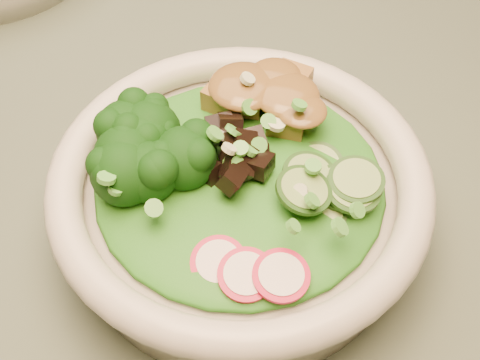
% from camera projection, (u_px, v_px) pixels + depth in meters
% --- Properties ---
extents(dining_table, '(1.20, 0.80, 0.75)m').
position_uv_depth(dining_table, '(110.00, 210.00, 0.61)').
color(dining_table, black).
rests_on(dining_table, ground).
extents(salad_bowl, '(0.24, 0.24, 0.07)m').
position_uv_depth(salad_bowl, '(240.00, 198.00, 0.43)').
color(salad_bowl, beige).
rests_on(salad_bowl, dining_table).
extents(lettuce_bed, '(0.18, 0.18, 0.02)m').
position_uv_depth(lettuce_bed, '(240.00, 179.00, 0.42)').
color(lettuce_bed, '#175B13').
rests_on(lettuce_bed, salad_bowl).
extents(broccoli_florets, '(0.08, 0.07, 0.04)m').
position_uv_depth(broccoli_florets, '(151.00, 152.00, 0.41)').
color(broccoli_florets, black).
rests_on(broccoli_florets, salad_bowl).
extents(radish_slices, '(0.10, 0.05, 0.02)m').
position_uv_depth(radish_slices, '(222.00, 256.00, 0.38)').
color(radish_slices, '#B40D33').
rests_on(radish_slices, salad_bowl).
extents(cucumber_slices, '(0.07, 0.07, 0.03)m').
position_uv_depth(cucumber_slices, '(335.00, 186.00, 0.40)').
color(cucumber_slices, '#7CA65C').
rests_on(cucumber_slices, salad_bowl).
extents(mushroom_heap, '(0.07, 0.07, 0.04)m').
position_uv_depth(mushroom_heap, '(244.00, 154.00, 0.41)').
color(mushroom_heap, black).
rests_on(mushroom_heap, salad_bowl).
extents(tofu_cubes, '(0.09, 0.06, 0.03)m').
position_uv_depth(tofu_cubes, '(260.00, 105.00, 0.44)').
color(tofu_cubes, olive).
rests_on(tofu_cubes, salad_bowl).
extents(peanut_sauce, '(0.06, 0.05, 0.01)m').
position_uv_depth(peanut_sauce, '(261.00, 92.00, 0.43)').
color(peanut_sauce, brown).
rests_on(peanut_sauce, tofu_cubes).
extents(scallion_garnish, '(0.17, 0.17, 0.02)m').
position_uv_depth(scallion_garnish, '(240.00, 157.00, 0.40)').
color(scallion_garnish, '#52AD3D').
rests_on(scallion_garnish, salad_bowl).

